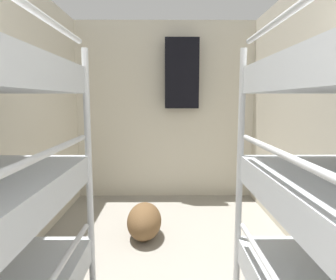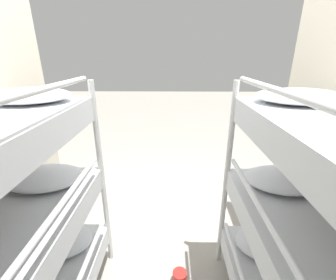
% 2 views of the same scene
% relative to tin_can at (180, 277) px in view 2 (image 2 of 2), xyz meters
% --- Properties ---
extents(ground_plane, '(20.00, 20.00, 0.00)m').
position_rel_tin_can_xyz_m(ground_plane, '(0.14, -0.82, -0.05)').
color(ground_plane, gray).
extents(tin_can, '(0.12, 0.12, 0.11)m').
position_rel_tin_can_xyz_m(tin_can, '(0.00, 0.00, 0.00)').
color(tin_can, '#AD231E').
rests_on(tin_can, ground_plane).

